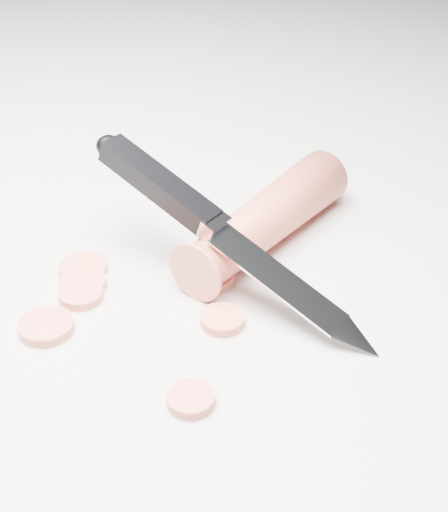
# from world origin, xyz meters

# --- Properties ---
(ground) EXTENTS (2.40, 2.40, 0.00)m
(ground) POSITION_xyz_m (0.00, 0.00, 0.00)
(ground) COLOR beige
(ground) RESTS_ON ground
(carrot) EXTENTS (0.10, 0.18, 0.04)m
(carrot) POSITION_xyz_m (0.09, 0.05, 0.02)
(carrot) COLOR #C74837
(carrot) RESTS_ON ground
(carrot_slice_0) EXTENTS (0.03, 0.03, 0.01)m
(carrot_slice_0) POSITION_xyz_m (-0.02, -0.05, 0.00)
(carrot_slice_0) COLOR #E0614F
(carrot_slice_0) RESTS_ON ground
(carrot_slice_1) EXTENTS (0.04, 0.04, 0.01)m
(carrot_slice_1) POSITION_xyz_m (-0.04, -0.02, 0.00)
(carrot_slice_1) COLOR #E0614F
(carrot_slice_1) RESTS_ON ground
(carrot_slice_2) EXTENTS (0.04, 0.04, 0.01)m
(carrot_slice_2) POSITION_xyz_m (0.06, -0.00, 0.00)
(carrot_slice_2) COLOR #E0614F
(carrot_slice_2) RESTS_ON ground
(carrot_slice_3) EXTENTS (0.03, 0.03, 0.01)m
(carrot_slice_3) POSITION_xyz_m (0.08, -0.12, 0.00)
(carrot_slice_3) COLOR #E0614F
(carrot_slice_3) RESTS_ON ground
(carrot_slice_4) EXTENTS (0.03, 0.03, 0.01)m
(carrot_slice_4) POSITION_xyz_m (0.08, -0.05, 0.00)
(carrot_slice_4) COLOR #E0614F
(carrot_slice_4) RESTS_ON ground
(carrot_slice_5) EXTENTS (0.03, 0.03, 0.01)m
(carrot_slice_5) POSITION_xyz_m (-0.03, -0.03, 0.00)
(carrot_slice_5) COLOR #E0614F
(carrot_slice_5) RESTS_ON ground
(carrot_slice_6) EXTENTS (0.04, 0.04, 0.01)m
(carrot_slice_6) POSITION_xyz_m (-0.03, -0.09, 0.00)
(carrot_slice_6) COLOR #E0614F
(carrot_slice_6) RESTS_ON ground
(kitchen_knife) EXTENTS (0.24, 0.11, 0.09)m
(kitchen_knife) POSITION_xyz_m (0.07, -0.01, 0.04)
(kitchen_knife) COLOR silver
(kitchen_knife) RESTS_ON ground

